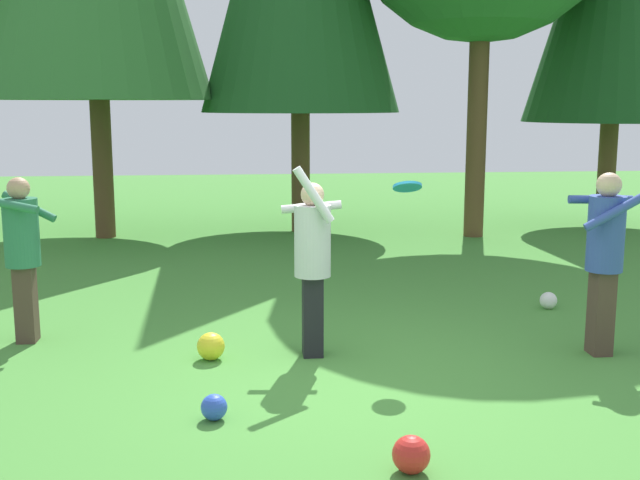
{
  "coord_description": "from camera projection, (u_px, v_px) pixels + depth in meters",
  "views": [
    {
      "loc": [
        -0.95,
        -6.45,
        2.36
      ],
      "look_at": [
        -0.2,
        0.99,
        1.05
      ],
      "focal_mm": 43.87,
      "sensor_mm": 36.0,
      "label": 1
    }
  ],
  "objects": [
    {
      "name": "ground_plane",
      "position": [
        354.0,
        377.0,
        6.82
      ],
      "size": [
        40.0,
        40.0,
        0.0
      ],
      "primitive_type": "plane",
      "color": "#478C38"
    },
    {
      "name": "ball_blue",
      "position": [
        214.0,
        407.0,
        5.88
      ],
      "size": [
        0.2,
        0.2,
        0.2
      ],
      "primitive_type": "sphere",
      "color": "blue",
      "rests_on": "ground_plane"
    },
    {
      "name": "ball_white",
      "position": [
        548.0,
        300.0,
        9.08
      ],
      "size": [
        0.2,
        0.2,
        0.2
      ],
      "primitive_type": "sphere",
      "color": "white",
      "rests_on": "ground_plane"
    },
    {
      "name": "person_thrower",
      "position": [
        313.0,
        254.0,
        7.25
      ],
      "size": [
        0.58,
        0.5,
        1.81
      ],
      "rotation": [
        0.0,
        0.0,
        -0.04
      ],
      "color": "black",
      "rests_on": "ground_plane"
    },
    {
      "name": "person_catcher",
      "position": [
        605.0,
        248.0,
        7.28
      ],
      "size": [
        0.63,
        0.54,
        1.73
      ],
      "rotation": [
        0.0,
        0.0,
        3.03
      ],
      "color": "#4C382D",
      "rests_on": "ground_plane"
    },
    {
      "name": "frisbee",
      "position": [
        407.0,
        187.0,
        7.2
      ],
      "size": [
        0.27,
        0.26,
        0.13
      ],
      "color": "#2393D1"
    },
    {
      "name": "person_bystander",
      "position": [
        22.0,
        245.0,
        7.69
      ],
      "size": [
        0.65,
        0.58,
        1.65
      ],
      "rotation": [
        0.0,
        0.0,
        -0.2
      ],
      "color": "#4C382D",
      "rests_on": "ground_plane"
    },
    {
      "name": "ball_red",
      "position": [
        411.0,
        455.0,
        5.04
      ],
      "size": [
        0.25,
        0.25,
        0.25
      ],
      "primitive_type": "sphere",
      "color": "red",
      "rests_on": "ground_plane"
    },
    {
      "name": "ball_yellow",
      "position": [
        211.0,
        346.0,
        7.27
      ],
      "size": [
        0.26,
        0.26,
        0.26
      ],
      "primitive_type": "sphere",
      "color": "yellow",
      "rests_on": "ground_plane"
    }
  ]
}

